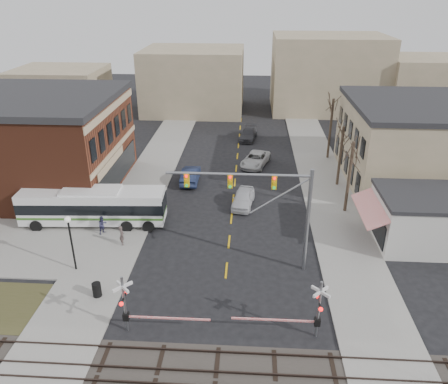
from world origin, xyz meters
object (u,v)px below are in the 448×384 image
(traffic_signal_mast, at_px, (269,198))
(rr_crossing_west, at_px, (132,305))
(trash_bin, at_px, (97,290))
(pedestrian_far, at_px, (103,225))
(rr_crossing_east, at_px, (311,310))
(street_lamp, at_px, (70,232))
(pedestrian_near, at_px, (122,235))
(car_b, at_px, (190,175))
(transit_bus, at_px, (93,206))
(car_c, at_px, (255,159))
(car_d, at_px, (248,134))
(car_a, at_px, (243,198))

(traffic_signal_mast, xyz_separation_m, rr_crossing_west, (-8.19, -7.19, -3.78))
(trash_bin, height_order, pedestrian_far, pedestrian_far)
(rr_crossing_east, height_order, street_lamp, street_lamp)
(pedestrian_near, bearing_deg, rr_crossing_west, 176.47)
(traffic_signal_mast, bearing_deg, car_b, 116.78)
(street_lamp, bearing_deg, pedestrian_far, 85.04)
(rr_crossing_east, distance_m, pedestrian_far, 19.38)
(transit_bus, relative_size, street_lamp, 2.87)
(car_c, bearing_deg, car_d, 112.92)
(street_lamp, distance_m, car_d, 33.82)
(rr_crossing_west, bearing_deg, car_b, 88.77)
(pedestrian_far, bearing_deg, car_c, -4.22)
(car_d, bearing_deg, pedestrian_near, -100.96)
(street_lamp, xyz_separation_m, car_d, (12.36, 31.38, -2.52))
(car_b, bearing_deg, car_c, -143.81)
(transit_bus, relative_size, car_b, 2.57)
(street_lamp, distance_m, car_b, 17.88)
(car_b, distance_m, car_d, 16.02)
(rr_crossing_west, relative_size, car_c, 1.05)
(street_lamp, height_order, car_c, street_lamp)
(rr_crossing_east, distance_m, car_c, 27.62)
(car_c, relative_size, pedestrian_near, 3.21)
(rr_crossing_west, xyz_separation_m, car_d, (6.47, 37.32, -1.24))
(transit_bus, bearing_deg, car_d, 61.62)
(rr_crossing_west, bearing_deg, pedestrian_near, 109.42)
(car_d, bearing_deg, transit_bus, -109.87)
(car_b, bearing_deg, car_d, -112.53)
(street_lamp, distance_m, pedestrian_far, 5.69)
(rr_crossing_east, relative_size, pedestrian_far, 3.49)
(street_lamp, xyz_separation_m, trash_bin, (2.60, -2.95, -2.62))
(car_c, relative_size, pedestrian_far, 3.33)
(rr_crossing_east, xyz_separation_m, trash_bin, (-13.85, 2.74, -1.34))
(street_lamp, bearing_deg, rr_crossing_west, -45.29)
(traffic_signal_mast, height_order, pedestrian_near, traffic_signal_mast)
(street_lamp, distance_m, car_a, 16.77)
(street_lamp, bearing_deg, pedestrian_near, 54.80)
(street_lamp, bearing_deg, traffic_signal_mast, 5.08)
(traffic_signal_mast, distance_m, pedestrian_near, 12.71)
(trash_bin, bearing_deg, street_lamp, 131.42)
(car_a, bearing_deg, rr_crossing_east, -68.04)
(street_lamp, relative_size, car_d, 0.87)
(rr_crossing_west, bearing_deg, car_c, 74.94)
(trash_bin, bearing_deg, car_d, 74.15)
(car_a, height_order, car_d, car_a)
(rr_crossing_west, xyz_separation_m, street_lamp, (-5.88, 5.94, 1.28))
(car_b, height_order, car_d, car_b)
(rr_crossing_east, relative_size, street_lamp, 1.28)
(rr_crossing_west, relative_size, pedestrian_near, 3.36)
(transit_bus, xyz_separation_m, car_a, (12.98, 4.41, -1.04))
(car_b, relative_size, car_c, 0.92)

